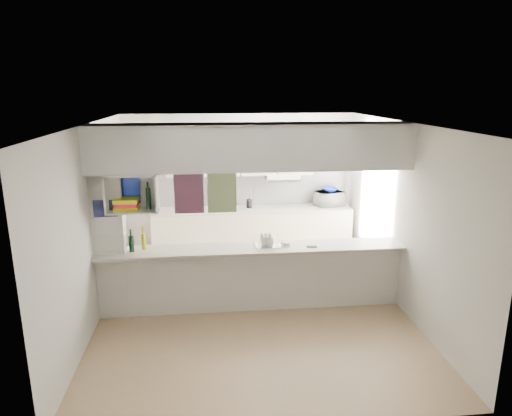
{
  "coord_description": "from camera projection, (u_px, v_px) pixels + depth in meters",
  "views": [
    {
      "loc": [
        -0.57,
        -5.89,
        3.03
      ],
      "look_at": [
        0.1,
        0.5,
        1.35
      ],
      "focal_mm": 32.0,
      "sensor_mm": 36.0,
      "label": 1
    }
  ],
  "objects": [
    {
      "name": "floor",
      "position": [
        253.0,
        308.0,
        6.49
      ],
      "size": [
        4.8,
        4.8,
        0.0
      ],
      "primitive_type": "plane",
      "color": "tan",
      "rests_on": "ground"
    },
    {
      "name": "ceiling",
      "position": [
        252.0,
        123.0,
        5.83
      ],
      "size": [
        4.8,
        4.8,
        0.0
      ],
      "primitive_type": "plane",
      "color": "white",
      "rests_on": "wall_back"
    },
    {
      "name": "wall_back",
      "position": [
        240.0,
        185.0,
        8.47
      ],
      "size": [
        4.2,
        0.0,
        4.2
      ],
      "primitive_type": "plane",
      "rotation": [
        1.57,
        0.0,
        0.0
      ],
      "color": "silver",
      "rests_on": "floor"
    },
    {
      "name": "wall_left",
      "position": [
        93.0,
        225.0,
        5.95
      ],
      "size": [
        0.0,
        4.8,
        4.8
      ],
      "primitive_type": "plane",
      "rotation": [
        1.57,
        0.0,
        1.57
      ],
      "color": "silver",
      "rests_on": "floor"
    },
    {
      "name": "wall_right",
      "position": [
        402.0,
        216.0,
        6.37
      ],
      "size": [
        0.0,
        4.8,
        4.8
      ],
      "primitive_type": "plane",
      "rotation": [
        1.57,
        0.0,
        -1.57
      ],
      "color": "silver",
      "rests_on": "floor"
    },
    {
      "name": "servery_partition",
      "position": [
        240.0,
        195.0,
        6.05
      ],
      "size": [
        4.2,
        0.5,
        2.6
      ],
      "color": "silver",
      "rests_on": "floor"
    },
    {
      "name": "cubby_shelf",
      "position": [
        131.0,
        195.0,
        5.84
      ],
      "size": [
        0.65,
        0.35,
        0.5
      ],
      "color": "white",
      "rests_on": "bulkhead"
    },
    {
      "name": "kitchen_run",
      "position": [
        250.0,
        213.0,
        8.36
      ],
      "size": [
        3.6,
        0.63,
        2.24
      ],
      "color": "beige",
      "rests_on": "floor"
    },
    {
      "name": "microwave",
      "position": [
        329.0,
        199.0,
        8.45
      ],
      "size": [
        0.55,
        0.45,
        0.27
      ],
      "primitive_type": "imported",
      "rotation": [
        0.0,
        0.0,
        3.41
      ],
      "color": "white",
      "rests_on": "bench_top"
    },
    {
      "name": "bowl",
      "position": [
        330.0,
        190.0,
        8.42
      ],
      "size": [
        0.27,
        0.27,
        0.07
      ],
      "primitive_type": "imported",
      "color": "navy",
      "rests_on": "microwave"
    },
    {
      "name": "dish_rack",
      "position": [
        268.0,
        241.0,
        6.29
      ],
      "size": [
        0.4,
        0.32,
        0.2
      ],
      "rotation": [
        0.0,
        0.0,
        0.14
      ],
      "color": "silver",
      "rests_on": "breakfast_bar"
    },
    {
      "name": "cup",
      "position": [
        269.0,
        242.0,
        6.24
      ],
      "size": [
        0.18,
        0.18,
        0.11
      ],
      "primitive_type": "imported",
      "rotation": [
        0.0,
        0.0,
        0.37
      ],
      "color": "white",
      "rests_on": "dish_rack"
    },
    {
      "name": "wine_bottles",
      "position": [
        138.0,
        242.0,
        6.12
      ],
      "size": [
        0.22,
        0.15,
        0.32
      ],
      "color": "black",
      "rests_on": "breakfast_bar"
    },
    {
      "name": "plastic_tubs",
      "position": [
        288.0,
        244.0,
        6.29
      ],
      "size": [
        0.48,
        0.17,
        0.06
      ],
      "color": "silver",
      "rests_on": "breakfast_bar"
    },
    {
      "name": "utensil_jar",
      "position": [
        249.0,
        204.0,
        8.32
      ],
      "size": [
        0.11,
        0.11,
        0.15
      ],
      "primitive_type": "cylinder",
      "color": "black",
      "rests_on": "bench_top"
    },
    {
      "name": "knife_block",
      "position": [
        223.0,
        203.0,
        8.3
      ],
      "size": [
        0.11,
        0.1,
        0.2
      ],
      "primitive_type": "cube",
      "rotation": [
        0.0,
        0.0,
        0.23
      ],
      "color": "#51311C",
      "rests_on": "bench_top"
    }
  ]
}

